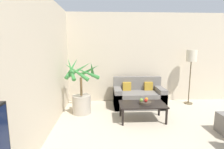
% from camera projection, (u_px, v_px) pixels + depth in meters
% --- Properties ---
extents(wall_back, '(8.55, 0.06, 2.70)m').
position_uv_depth(wall_back, '(180.00, 58.00, 5.45)').
color(wall_back, beige).
rests_on(wall_back, ground_plane).
extents(wall_left, '(0.06, 8.07, 2.70)m').
position_uv_depth(wall_left, '(10.00, 77.00, 2.06)').
color(wall_left, beige).
rests_on(wall_left, ground_plane).
extents(potted_palm, '(0.88, 0.97, 1.45)m').
position_uv_depth(potted_palm, '(82.00, 93.00, 4.43)').
color(potted_palm, '#ADA393').
rests_on(potted_palm, ground_plane).
extents(sofa_loveseat, '(1.42, 0.77, 0.82)m').
position_uv_depth(sofa_loveseat, '(138.00, 96.00, 5.01)').
color(sofa_loveseat, slate).
rests_on(sofa_loveseat, ground_plane).
extents(floor_lamp, '(0.29, 0.29, 1.60)m').
position_uv_depth(floor_lamp, '(191.00, 59.00, 5.05)').
color(floor_lamp, brown).
rests_on(floor_lamp, ground_plane).
extents(coffee_table, '(1.06, 0.60, 0.40)m').
position_uv_depth(coffee_table, '(142.00, 106.00, 4.04)').
color(coffee_table, black).
rests_on(coffee_table, ground_plane).
extents(fruit_bowl, '(0.28, 0.28, 0.05)m').
position_uv_depth(fruit_bowl, '(145.00, 103.00, 4.02)').
color(fruit_bowl, '#42382D').
rests_on(fruit_bowl, coffee_table).
extents(apple_red, '(0.07, 0.07, 0.07)m').
position_uv_depth(apple_red, '(146.00, 100.00, 3.99)').
color(apple_red, red).
rests_on(apple_red, fruit_bowl).
extents(apple_green, '(0.08, 0.08, 0.08)m').
position_uv_depth(apple_green, '(141.00, 100.00, 4.01)').
color(apple_green, olive).
rests_on(apple_green, fruit_bowl).
extents(orange_fruit, '(0.08, 0.08, 0.08)m').
position_uv_depth(orange_fruit, '(146.00, 99.00, 4.07)').
color(orange_fruit, orange).
rests_on(orange_fruit, fruit_bowl).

